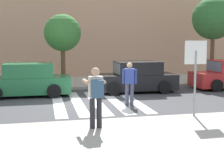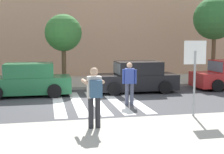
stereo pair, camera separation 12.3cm
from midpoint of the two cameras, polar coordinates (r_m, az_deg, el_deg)
name	(u,v)px [view 1 (the left image)]	position (r m, az deg, el deg)	size (l,w,h in m)	color
ground_plane	(97,103)	(13.16, -3.02, -4.73)	(120.00, 120.00, 0.00)	#424244
sidewalk_near	(143,153)	(7.31, 5.23, -13.73)	(60.00, 6.00, 0.14)	#B2AD9E
sidewalk_far	(80,82)	(19.01, -5.99, -0.96)	(60.00, 4.80, 0.14)	#B2AD9E
building_facade_far	(73,23)	(23.25, -7.36, 9.76)	(56.00, 4.00, 7.69)	tan
crosswalk_stripe_0	(58,103)	(13.19, -10.06, -4.78)	(0.44, 5.20, 0.01)	silver
crosswalk_stripe_1	(78,103)	(13.25, -6.59, -4.67)	(0.44, 5.20, 0.01)	silver
crosswalk_stripe_2	(96,102)	(13.35, -3.16, -4.54)	(0.44, 5.20, 0.01)	silver
crosswalk_stripe_3	(115,101)	(13.50, 0.20, -4.40)	(0.44, 5.20, 0.01)	silver
crosswalk_stripe_4	(132,100)	(13.69, 3.48, -4.26)	(0.44, 5.20, 0.01)	silver
stop_sign	(195,61)	(10.44, 14.68, 2.77)	(0.76, 0.08, 2.47)	gray
photographer_with_backpack	(96,92)	(8.75, -3.37, -2.84)	(0.61, 0.87, 1.72)	#232328
pedestrian_crossing	(130,81)	(12.60, 2.94, -0.75)	(0.56, 0.34, 1.72)	#474C60
parked_car_green	(27,81)	(15.16, -15.56, -0.65)	(4.10, 1.92, 1.55)	#236B3D
parked_car_black	(135,78)	(15.79, 4.09, -0.13)	(4.10, 1.92, 1.55)	black
street_tree_center	(63,33)	(16.98, -9.23, 7.90)	(1.97, 1.97, 3.85)	brown
street_tree_east	(213,19)	(20.12, 17.89, 10.11)	(2.56, 2.56, 5.06)	brown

